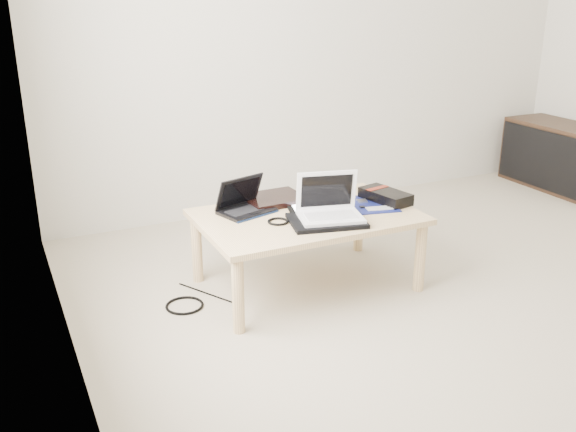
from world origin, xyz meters
name	(u,v)px	position (x,y,z in m)	size (l,w,h in m)	color
ground	(525,316)	(0.00, 0.00, 0.00)	(4.00, 4.00, 0.00)	beige
coffee_table	(307,223)	(-0.80, 0.75, 0.35)	(1.10, 0.70, 0.40)	#E8C88B
media_cabinet	(562,157)	(1.77, 1.45, 0.25)	(0.41, 0.90, 0.50)	#372316
book	(274,199)	(-0.87, 1.01, 0.42)	(0.32, 0.27, 0.03)	black
netbook	(244,205)	(-1.07, 0.92, 0.44)	(0.31, 0.26, 0.18)	black
tablet	(312,208)	(-0.74, 0.81, 0.41)	(0.29, 0.25, 0.01)	black
remote	(332,201)	(-0.59, 0.85, 0.41)	(0.06, 0.24, 0.02)	#ACABB0
neoprene_sleeve	(327,221)	(-0.77, 0.60, 0.41)	(0.36, 0.26, 0.02)	black
white_laptop	(329,208)	(-0.74, 0.62, 0.47)	(0.35, 0.28, 0.22)	white
motherboard	(370,204)	(-0.43, 0.74, 0.40)	(0.30, 0.35, 0.01)	#0C1053
gpu_box	(385,196)	(-0.32, 0.75, 0.43)	(0.20, 0.31, 0.06)	black
cable_coil	(278,221)	(-0.98, 0.70, 0.41)	(0.10, 0.10, 0.01)	black
floor_cable_coil	(185,305)	(-1.45, 0.79, 0.01)	(0.19, 0.19, 0.01)	black
floor_cable_trail	(206,293)	(-1.31, 0.88, 0.00)	(0.01, 0.01, 0.38)	black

